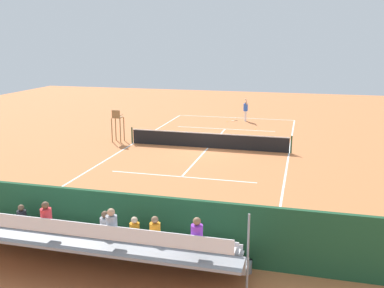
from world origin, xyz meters
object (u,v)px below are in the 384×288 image
object	(u,v)px
tennis_ball_near	(255,129)
equipment_bag	(133,238)
tennis_net	(208,140)
tennis_ball_far	(227,122)
courtside_bench	(179,231)
bleacher_stand	(97,242)
tennis_racket	(233,121)
tennis_player	(246,109)
umpire_chair	(117,122)

from	to	relation	value
tennis_ball_near	equipment_bag	bearing A→B (deg)	84.71
tennis_net	tennis_ball_far	world-z (taller)	tennis_net
courtside_bench	equipment_bag	world-z (taller)	courtside_bench
tennis_net	courtside_bench	xyz separation A→B (m)	(-1.97, 13.27, 0.06)
courtside_bench	tennis_ball_far	world-z (taller)	courtside_bench
bleacher_stand	tennis_racket	xyz separation A→B (m)	(0.02, -24.85, -0.94)
tennis_player	bleacher_stand	bearing A→B (deg)	87.79
tennis_ball_near	tennis_net	bearing A→B (deg)	70.99
umpire_chair	tennis_ball_far	xyz separation A→B (m)	(-5.86, -8.61, -1.28)
tennis_player	tennis_racket	world-z (taller)	tennis_player
bleacher_stand	tennis_player	size ratio (longest dim) A/B	4.70
equipment_bag	tennis_racket	bearing A→B (deg)	-89.14
umpire_chair	equipment_bag	world-z (taller)	umpire_chair
tennis_player	tennis_ball_near	bearing A→B (deg)	110.45
umpire_chair	tennis_ball_far	size ratio (longest dim) A/B	32.42
tennis_player	tennis_ball_far	world-z (taller)	tennis_player
bleacher_stand	tennis_ball_near	xyz separation A→B (m)	(-2.16, -21.85, -0.92)
tennis_ball_far	equipment_bag	bearing A→B (deg)	91.89
tennis_net	tennis_ball_far	xyz separation A→B (m)	(0.34, -8.82, -0.47)
umpire_chair	courtside_bench	xyz separation A→B (m)	(-8.17, 13.48, -0.76)
courtside_bench	equipment_bag	xyz separation A→B (m)	(1.58, 0.13, -0.38)
equipment_bag	tennis_ball_far	bearing A→B (deg)	-88.11
courtside_bench	tennis_player	world-z (taller)	tennis_player
umpire_chair	bleacher_stand	bearing A→B (deg)	111.92
tennis_net	tennis_ball_near	xyz separation A→B (m)	(-2.23, -6.47, -0.47)
tennis_net	tennis_ball_far	size ratio (longest dim) A/B	156.06
tennis_net	tennis_ball_far	bearing A→B (deg)	-87.78
courtside_bench	bleacher_stand	bearing A→B (deg)	47.89
bleacher_stand	tennis_ball_near	bearing A→B (deg)	-95.65
tennis_player	tennis_ball_far	distance (m)	1.90
umpire_chair	tennis_racket	xyz separation A→B (m)	(-6.25, -9.27, -1.30)
tennis_net	equipment_bag	bearing A→B (deg)	91.68
tennis_ball_far	tennis_player	bearing A→B (deg)	-148.25
tennis_ball_near	tennis_ball_far	world-z (taller)	same
courtside_bench	tennis_racket	bearing A→B (deg)	-85.17
umpire_chair	equipment_bag	xyz separation A→B (m)	(-6.59, 13.61, -1.13)
bleacher_stand	equipment_bag	size ratio (longest dim) A/B	10.07
umpire_chair	tennis_ball_far	bearing A→B (deg)	-124.23
umpire_chair	tennis_racket	size ratio (longest dim) A/B	3.65
equipment_bag	tennis_racket	world-z (taller)	equipment_bag
bleacher_stand	tennis_player	world-z (taller)	bleacher_stand
umpire_chair	tennis_player	distance (m)	11.92
equipment_bag	tennis_racket	size ratio (longest dim) A/B	1.54
bleacher_stand	courtside_bench	xyz separation A→B (m)	(-1.90, -2.10, -0.39)
umpire_chair	courtside_bench	world-z (taller)	umpire_chair
tennis_racket	tennis_ball_far	xyz separation A→B (m)	(0.39, 0.66, 0.02)
courtside_bench	tennis_ball_far	distance (m)	22.22
umpire_chair	tennis_player	xyz separation A→B (m)	(-7.24, -9.47, -0.30)
bleacher_stand	equipment_bag	xyz separation A→B (m)	(-0.32, -1.97, -0.77)
courtside_bench	tennis_racket	distance (m)	22.84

